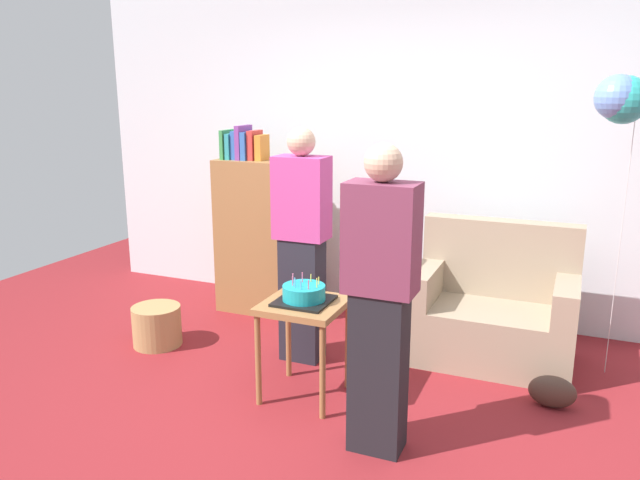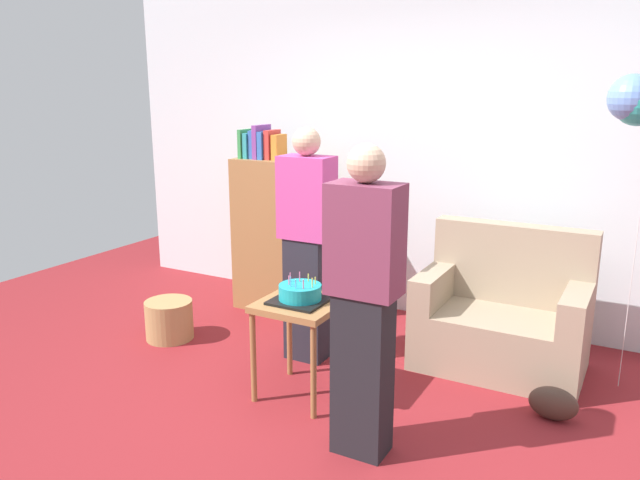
{
  "view_description": "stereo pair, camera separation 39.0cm",
  "coord_description": "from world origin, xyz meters",
  "px_view_note": "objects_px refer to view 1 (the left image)",
  "views": [
    {
      "loc": [
        1.25,
        -2.97,
        1.9
      ],
      "look_at": [
        -0.23,
        0.53,
        0.95
      ],
      "focal_mm": 34.91,
      "sensor_mm": 36.0,
      "label": 1
    },
    {
      "loc": [
        1.6,
        -2.8,
        1.9
      ],
      "look_at": [
        -0.23,
        0.53,
        0.95
      ],
      "focal_mm": 34.91,
      "sensor_mm": 36.0,
      "label": 2
    }
  ],
  "objects_px": {
    "side_table": "(304,317)",
    "handbag": "(552,392)",
    "wicker_basket": "(157,326)",
    "birthday_cake": "(304,294)",
    "person_holding_cake": "(380,301)",
    "balloon_bunch": "(621,99)",
    "person_blowing_candles": "(302,245)",
    "bookshelf": "(264,234)",
    "couch": "(493,312)"
  },
  "relations": [
    {
      "from": "birthday_cake",
      "to": "balloon_bunch",
      "type": "relative_size",
      "value": 0.16
    },
    {
      "from": "person_holding_cake",
      "to": "side_table",
      "type": "bearing_deg",
      "value": -15.34
    },
    {
      "from": "birthday_cake",
      "to": "handbag",
      "type": "xyz_separation_m",
      "value": [
        1.44,
        0.45,
        -0.57
      ]
    },
    {
      "from": "wicker_basket",
      "to": "balloon_bunch",
      "type": "relative_size",
      "value": 0.18
    },
    {
      "from": "birthday_cake",
      "to": "wicker_basket",
      "type": "height_order",
      "value": "birthday_cake"
    },
    {
      "from": "side_table",
      "to": "birthday_cake",
      "type": "height_order",
      "value": "birthday_cake"
    },
    {
      "from": "handbag",
      "to": "bookshelf",
      "type": "bearing_deg",
      "value": 161.15
    },
    {
      "from": "side_table",
      "to": "balloon_bunch",
      "type": "height_order",
      "value": "balloon_bunch"
    },
    {
      "from": "person_blowing_candles",
      "to": "wicker_basket",
      "type": "height_order",
      "value": "person_blowing_candles"
    },
    {
      "from": "couch",
      "to": "bookshelf",
      "type": "distance_m",
      "value": 1.97
    },
    {
      "from": "birthday_cake",
      "to": "handbag",
      "type": "height_order",
      "value": "birthday_cake"
    },
    {
      "from": "bookshelf",
      "to": "balloon_bunch",
      "type": "height_order",
      "value": "balloon_bunch"
    },
    {
      "from": "birthday_cake",
      "to": "person_holding_cake",
      "type": "bearing_deg",
      "value": -32.19
    },
    {
      "from": "side_table",
      "to": "handbag",
      "type": "relative_size",
      "value": 2.21
    },
    {
      "from": "bookshelf",
      "to": "person_holding_cake",
      "type": "height_order",
      "value": "person_holding_cake"
    },
    {
      "from": "person_holding_cake",
      "to": "handbag",
      "type": "relative_size",
      "value": 5.82
    },
    {
      "from": "side_table",
      "to": "birthday_cake",
      "type": "bearing_deg",
      "value": -69.85
    },
    {
      "from": "couch",
      "to": "person_blowing_candles",
      "type": "bearing_deg",
      "value": -156.36
    },
    {
      "from": "birthday_cake",
      "to": "wicker_basket",
      "type": "xyz_separation_m",
      "value": [
        -1.34,
        0.29,
        -0.52
      ]
    },
    {
      "from": "handbag",
      "to": "person_holding_cake",
      "type": "bearing_deg",
      "value": -135.7
    },
    {
      "from": "person_blowing_candles",
      "to": "person_holding_cake",
      "type": "bearing_deg",
      "value": -41.09
    },
    {
      "from": "couch",
      "to": "person_blowing_candles",
      "type": "distance_m",
      "value": 1.44
    },
    {
      "from": "person_blowing_candles",
      "to": "person_holding_cake",
      "type": "height_order",
      "value": "same"
    },
    {
      "from": "couch",
      "to": "wicker_basket",
      "type": "height_order",
      "value": "couch"
    },
    {
      "from": "birthday_cake",
      "to": "handbag",
      "type": "distance_m",
      "value": 1.61
    },
    {
      "from": "bookshelf",
      "to": "side_table",
      "type": "height_order",
      "value": "bookshelf"
    },
    {
      "from": "wicker_basket",
      "to": "side_table",
      "type": "bearing_deg",
      "value": -12.13
    },
    {
      "from": "bookshelf",
      "to": "wicker_basket",
      "type": "bearing_deg",
      "value": -112.71
    },
    {
      "from": "bookshelf",
      "to": "balloon_bunch",
      "type": "xyz_separation_m",
      "value": [
        2.59,
        -0.25,
        1.14
      ]
    },
    {
      "from": "handbag",
      "to": "balloon_bunch",
      "type": "bearing_deg",
      "value": 68.86
    },
    {
      "from": "balloon_bunch",
      "to": "couch",
      "type": "bearing_deg",
      "value": 177.13
    },
    {
      "from": "wicker_basket",
      "to": "person_holding_cake",
      "type": "bearing_deg",
      "value": -18.9
    },
    {
      "from": "wicker_basket",
      "to": "handbag",
      "type": "height_order",
      "value": "wicker_basket"
    },
    {
      "from": "wicker_basket",
      "to": "handbag",
      "type": "distance_m",
      "value": 2.78
    },
    {
      "from": "birthday_cake",
      "to": "person_blowing_candles",
      "type": "distance_m",
      "value": 0.58
    },
    {
      "from": "balloon_bunch",
      "to": "person_blowing_candles",
      "type": "bearing_deg",
      "value": -165.01
    },
    {
      "from": "handbag",
      "to": "birthday_cake",
      "type": "bearing_deg",
      "value": -162.66
    },
    {
      "from": "birthday_cake",
      "to": "wicker_basket",
      "type": "relative_size",
      "value": 0.89
    },
    {
      "from": "person_blowing_candles",
      "to": "wicker_basket",
      "type": "relative_size",
      "value": 4.53
    },
    {
      "from": "person_blowing_candles",
      "to": "wicker_basket",
      "type": "xyz_separation_m",
      "value": [
        -1.1,
        -0.22,
        -0.68
      ]
    },
    {
      "from": "person_blowing_candles",
      "to": "handbag",
      "type": "xyz_separation_m",
      "value": [
        1.68,
        -0.06,
        -0.73
      ]
    },
    {
      "from": "side_table",
      "to": "person_holding_cake",
      "type": "bearing_deg",
      "value": -32.19
    },
    {
      "from": "person_holding_cake",
      "to": "wicker_basket",
      "type": "distance_m",
      "value": 2.16
    },
    {
      "from": "couch",
      "to": "handbag",
      "type": "bearing_deg",
      "value": -53.36
    },
    {
      "from": "wicker_basket",
      "to": "person_blowing_candles",
      "type": "bearing_deg",
      "value": 11.14
    },
    {
      "from": "side_table",
      "to": "person_blowing_candles",
      "type": "relative_size",
      "value": 0.38
    },
    {
      "from": "person_holding_cake",
      "to": "handbag",
      "type": "distance_m",
      "value": 1.39
    },
    {
      "from": "side_table",
      "to": "wicker_basket",
      "type": "xyz_separation_m",
      "value": [
        -1.34,
        0.29,
        -0.37
      ]
    },
    {
      "from": "balloon_bunch",
      "to": "side_table",
      "type": "bearing_deg",
      "value": -148.56
    },
    {
      "from": "couch",
      "to": "balloon_bunch",
      "type": "distance_m",
      "value": 1.62
    }
  ]
}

